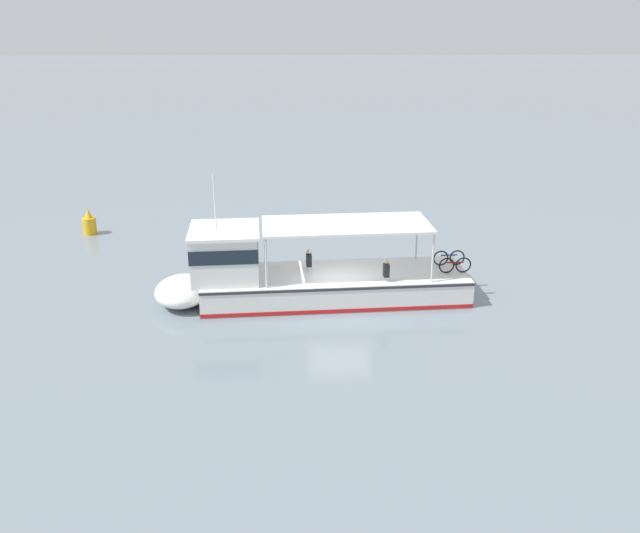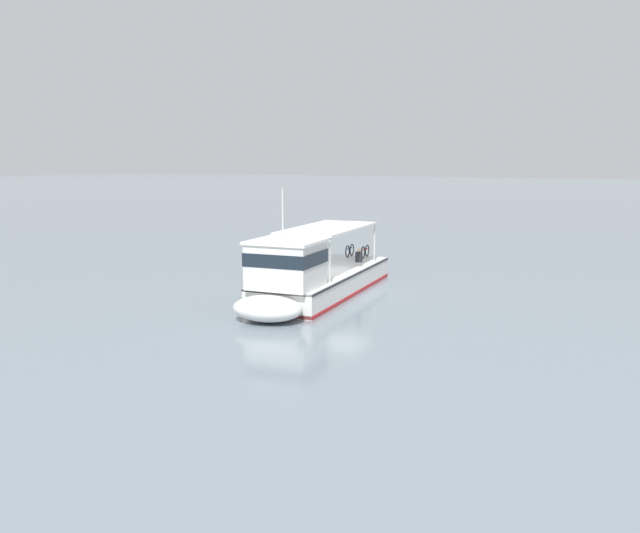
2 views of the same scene
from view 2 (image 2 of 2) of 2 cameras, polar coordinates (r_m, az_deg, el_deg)
ground_plane at (r=31.80m, az=1.85°, el=-2.39°), size 400.00×400.00×0.00m
ferry_main at (r=30.32m, az=-0.73°, el=-1.01°), size 4.20×12.99×5.32m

